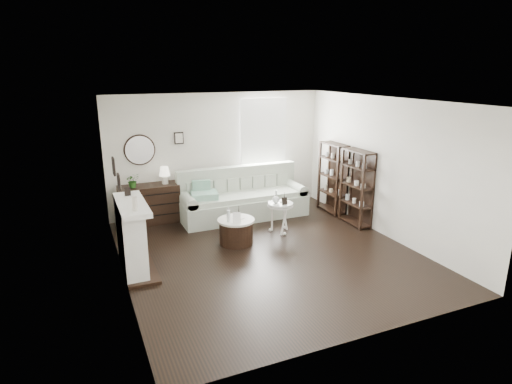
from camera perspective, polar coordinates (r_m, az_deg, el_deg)
name	(u,v)px	position (r m, az deg, el deg)	size (l,w,h in m)	color
room	(249,140)	(10.00, -0.98, 6.89)	(5.50, 5.50, 5.50)	black
fireplace	(132,239)	(7.27, -16.21, -6.03)	(0.50, 1.40, 1.84)	white
shelf_unit_far	(333,178)	(9.90, 10.20, 1.84)	(0.30, 0.80, 1.60)	black
shelf_unit_near	(357,188)	(9.19, 13.26, 0.55)	(0.30, 0.80, 1.60)	black
sofa	(242,200)	(9.58, -1.85, -1.14)	(2.80, 0.97, 1.09)	#A1AB99
quilt	(204,195)	(9.09, -6.91, -0.43)	(0.55, 0.45, 0.14)	#2A9A63
suitcase	(280,199)	(10.22, 3.28, -0.89)	(0.64, 0.21, 0.43)	brown
dresser	(149,204)	(9.43, -14.03, -1.57)	(1.25, 0.53, 0.83)	black
table_lamp	(165,175)	(9.33, -12.08, 2.20)	(0.23, 0.23, 0.37)	white
potted_plant	(133,181)	(9.18, -16.12, 1.48)	(0.27, 0.23, 0.30)	#204E16
drum_table	(236,231)	(8.13, -2.66, -5.23)	(0.70, 0.70, 0.48)	black
pedestal_table	(280,205)	(8.57, 3.27, -1.80)	(0.51, 0.51, 0.62)	silver
eiffel_drum	(239,213)	(8.08, -2.30, -2.76)	(0.12, 0.12, 0.21)	black
bottle_drum	(229,215)	(7.87, -3.69, -3.03)	(0.07, 0.07, 0.28)	silver
card_frame_drum	(237,218)	(7.84, -2.57, -3.42)	(0.15, 0.01, 0.19)	white
eiffel_ped	(284,198)	(8.60, 3.79, -0.76)	(0.10, 0.10, 0.18)	black
flask_ped	(276,197)	(8.50, 2.68, -0.62)	(0.15, 0.15, 0.27)	silver
card_frame_ped	(285,201)	(8.43, 3.83, -1.20)	(0.11, 0.01, 0.15)	black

